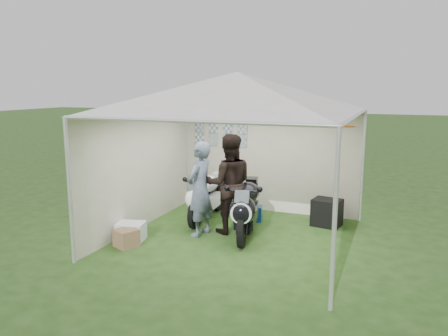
{
  "coord_description": "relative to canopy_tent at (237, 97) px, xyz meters",
  "views": [
    {
      "loc": [
        2.64,
        -7.17,
        2.75
      ],
      "look_at": [
        -0.38,
        0.35,
        1.23
      ],
      "focal_mm": 35.0,
      "sensor_mm": 36.0,
      "label": 1
    }
  ],
  "objects": [
    {
      "name": "motorcycle_black",
      "position": [
        0.11,
        0.2,
        -2.01
      ],
      "size": [
        0.72,
        2.04,
        1.01
      ],
      "rotation": [
        0.0,
        0.0,
        0.21
      ],
      "color": "black",
      "rests_on": "ground"
    },
    {
      "name": "person_blue_jacket",
      "position": [
        -0.7,
        -0.08,
        -1.69
      ],
      "size": [
        0.52,
        0.7,
        1.77
      ],
      "primitive_type": "imported",
      "rotation": [
        0.0,
        0.0,
        -1.72
      ],
      "color": "slate",
      "rests_on": "ground"
    },
    {
      "name": "crate_0",
      "position": [
        -1.75,
        -0.81,
        -2.41
      ],
      "size": [
        0.56,
        0.48,
        0.32
      ],
      "primitive_type": "cube",
      "rotation": [
        0.0,
        0.0,
        0.24
      ],
      "color": "white",
      "rests_on": "ground"
    },
    {
      "name": "ground",
      "position": [
        0.0,
        -0.03,
        -2.58
      ],
      "size": [
        80.0,
        80.0,
        0.0
      ],
      "primitive_type": "plane",
      "color": "#244416",
      "rests_on": "ground"
    },
    {
      "name": "paddock_stand",
      "position": [
        -0.08,
        1.11,
        -2.42
      ],
      "size": [
        0.47,
        0.34,
        0.32
      ],
      "primitive_type": "cube",
      "rotation": [
        0.0,
        0.0,
        0.21
      ],
      "color": "#1D49B5",
      "rests_on": "ground"
    },
    {
      "name": "motorcycle_white",
      "position": [
        -0.99,
        0.79,
        -2.05
      ],
      "size": [
        0.5,
        1.92,
        0.94
      ],
      "rotation": [
        0.0,
        0.0,
        0.07
      ],
      "color": "black",
      "rests_on": "ground"
    },
    {
      "name": "person_dark_jacket",
      "position": [
        -0.26,
        0.28,
        -1.63
      ],
      "size": [
        1.13,
        1.03,
        1.89
      ],
      "primitive_type": "imported",
      "rotation": [
        0.0,
        0.0,
        3.57
      ],
      "color": "black",
      "rests_on": "ground"
    },
    {
      "name": "crate_1",
      "position": [
        -1.63,
        -1.12,
        -2.42
      ],
      "size": [
        0.45,
        0.45,
        0.31
      ],
      "primitive_type": "cube",
      "rotation": [
        0.0,
        0.0,
        -0.4
      ],
      "color": "brown",
      "rests_on": "ground"
    },
    {
      "name": "canopy_tent",
      "position": [
        0.0,
        0.0,
        0.0
      ],
      "size": [
        5.66,
        5.66,
        3.0
      ],
      "color": "silver",
      "rests_on": "ground"
    },
    {
      "name": "equipment_box",
      "position": [
        1.42,
        1.36,
        -2.3
      ],
      "size": [
        0.61,
        0.53,
        0.55
      ],
      "primitive_type": "cube",
      "rotation": [
        0.0,
        0.0,
        -0.18
      ],
      "color": "black",
      "rests_on": "ground"
    }
  ]
}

